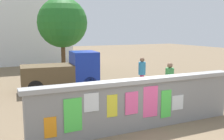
{
  "coord_description": "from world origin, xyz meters",
  "views": [
    {
      "loc": [
        -3.89,
        -6.4,
        2.93
      ],
      "look_at": [
        0.34,
        2.68,
        1.37
      ],
      "focal_mm": 42.05,
      "sensor_mm": 36.0,
      "label": 1
    }
  ],
  "objects_px": {
    "person_walking": "(169,78)",
    "motorcycle": "(80,104)",
    "tree_roadside": "(62,23)",
    "auto_rickshaw_truck": "(64,72)",
    "bicycle_near": "(141,101)",
    "person_bystander": "(142,71)"
  },
  "relations": [
    {
      "from": "person_walking",
      "to": "motorcycle",
      "type": "bearing_deg",
      "value": -175.72
    },
    {
      "from": "tree_roadside",
      "to": "motorcycle",
      "type": "bearing_deg",
      "value": -100.95
    },
    {
      "from": "auto_rickshaw_truck",
      "to": "tree_roadside",
      "type": "height_order",
      "value": "tree_roadside"
    },
    {
      "from": "bicycle_near",
      "to": "person_walking",
      "type": "distance_m",
      "value": 1.81
    },
    {
      "from": "person_bystander",
      "to": "tree_roadside",
      "type": "distance_m",
      "value": 6.78
    },
    {
      "from": "auto_rickshaw_truck",
      "to": "motorcycle",
      "type": "bearing_deg",
      "value": -97.73
    },
    {
      "from": "person_bystander",
      "to": "person_walking",
      "type": "bearing_deg",
      "value": -90.45
    },
    {
      "from": "person_walking",
      "to": "person_bystander",
      "type": "distance_m",
      "value": 2.14
    },
    {
      "from": "bicycle_near",
      "to": "tree_roadside",
      "type": "distance_m",
      "value": 9.11
    },
    {
      "from": "auto_rickshaw_truck",
      "to": "tree_roadside",
      "type": "distance_m",
      "value": 4.94
    },
    {
      "from": "auto_rickshaw_truck",
      "to": "person_bystander",
      "type": "xyz_separation_m",
      "value": [
        3.3,
        -1.78,
        0.09
      ]
    },
    {
      "from": "motorcycle",
      "to": "bicycle_near",
      "type": "bearing_deg",
      "value": -5.7
    },
    {
      "from": "bicycle_near",
      "to": "person_walking",
      "type": "relative_size",
      "value": 1.02
    },
    {
      "from": "bicycle_near",
      "to": "tree_roadside",
      "type": "xyz_separation_m",
      "value": [
        -0.61,
        8.59,
        2.97
      ]
    },
    {
      "from": "person_bystander",
      "to": "tree_roadside",
      "type": "relative_size",
      "value": 0.33
    },
    {
      "from": "auto_rickshaw_truck",
      "to": "bicycle_near",
      "type": "distance_m",
      "value": 4.76
    },
    {
      "from": "person_walking",
      "to": "tree_roadside",
      "type": "relative_size",
      "value": 0.33
    },
    {
      "from": "motorcycle",
      "to": "tree_roadside",
      "type": "relative_size",
      "value": 0.38
    },
    {
      "from": "auto_rickshaw_truck",
      "to": "bicycle_near",
      "type": "relative_size",
      "value": 2.24
    },
    {
      "from": "person_walking",
      "to": "person_bystander",
      "type": "relative_size",
      "value": 1.0
    },
    {
      "from": "auto_rickshaw_truck",
      "to": "person_bystander",
      "type": "distance_m",
      "value": 3.75
    },
    {
      "from": "auto_rickshaw_truck",
      "to": "person_bystander",
      "type": "height_order",
      "value": "auto_rickshaw_truck"
    }
  ]
}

